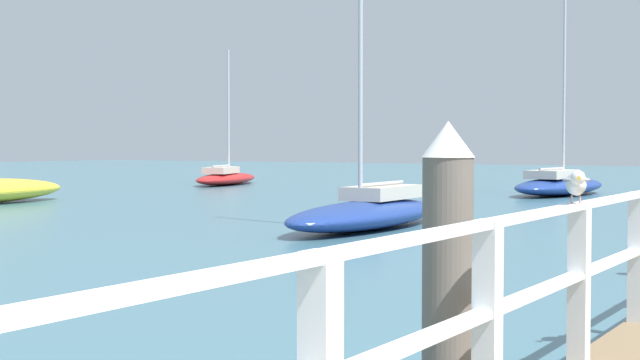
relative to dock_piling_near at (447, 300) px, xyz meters
The scene contains 5 objects.
dock_piling_near is the anchor object (origin of this frame).
seagull_foreground 1.32m from the dock_piling_near, 70.83° to the left, with size 0.24×0.46×0.21m.
boat_1 37.54m from the dock_piling_near, 129.96° to the left, with size 3.70×6.45×6.27m.
boat_2 29.60m from the dock_piling_near, 106.32° to the left, with size 2.69×6.41×7.52m.
boat_3 15.21m from the dock_piling_near, 120.84° to the left, with size 2.13×6.36×7.52m.
Camera 1 is at (0.26, -0.33, 1.86)m, focal length 51.19 mm.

